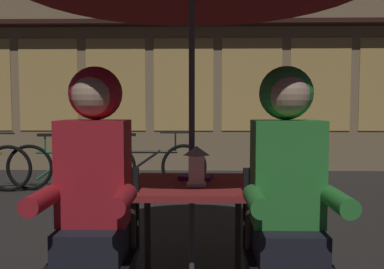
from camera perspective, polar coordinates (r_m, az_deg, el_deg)
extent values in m
cube|color=maroon|center=(2.43, -0.03, -7.29)|extent=(0.72, 0.72, 0.04)
cylinder|color=#2D2319|center=(2.27, -8.45, -17.93)|extent=(0.04, 0.04, 0.70)
cylinder|color=#2D2319|center=(2.26, 8.10, -18.06)|extent=(0.04, 0.04, 0.70)
cylinder|color=#2D2319|center=(2.85, -6.32, -13.31)|extent=(0.04, 0.04, 0.70)
cylinder|color=#2D2319|center=(2.84, 6.55, -13.38)|extent=(0.04, 0.04, 0.70)
cylinder|color=#4C4C51|center=(2.39, -0.03, 2.23)|extent=(0.04, 0.04, 2.25)
cube|color=white|center=(2.35, 0.64, -7.04)|extent=(0.11, 0.11, 0.02)
cube|color=white|center=(2.34, 0.64, -4.92)|extent=(0.09, 0.09, 0.16)
pyramid|color=white|center=(2.32, 0.64, -2.30)|extent=(0.11, 0.11, 0.06)
cube|color=black|center=(2.16, -13.73, -16.97)|extent=(0.40, 0.40, 0.04)
cube|color=black|center=(2.26, -12.61, -9.88)|extent=(0.40, 0.03, 0.42)
cube|color=black|center=(2.14, 13.31, -17.19)|extent=(0.40, 0.40, 0.04)
cube|color=black|center=(2.24, 12.39, -10.00)|extent=(0.40, 0.03, 0.42)
cube|color=black|center=(2.12, -13.78, -14.45)|extent=(0.32, 0.36, 0.16)
cube|color=red|center=(2.08, -13.65, -5.19)|extent=(0.34, 0.22, 0.52)
cylinder|color=red|center=(1.85, -9.90, -9.14)|extent=(0.09, 0.30, 0.09)
cylinder|color=red|center=(1.95, -20.46, -8.65)|extent=(0.09, 0.30, 0.09)
sphere|color=tan|center=(2.06, -13.83, 5.46)|extent=(0.21, 0.21, 0.21)
sphere|color=red|center=(2.11, -13.48, 5.70)|extent=(0.27, 0.27, 0.27)
cube|color=black|center=(2.10, 13.35, -14.65)|extent=(0.32, 0.36, 0.16)
cube|color=#338C38|center=(2.06, 13.27, -5.29)|extent=(0.34, 0.22, 0.52)
cylinder|color=#338C38|center=(1.92, 19.96, -8.86)|extent=(0.09, 0.30, 0.09)
cylinder|color=#338C38|center=(1.83, 9.11, -9.25)|extent=(0.09, 0.30, 0.09)
sphere|color=tan|center=(2.03, 13.44, 5.49)|extent=(0.21, 0.21, 0.21)
sphere|color=#338C38|center=(2.08, 13.15, 5.73)|extent=(0.27, 0.27, 0.27)
cube|color=#937A56|center=(8.02, -1.13, 17.70)|extent=(10.00, 0.60, 6.20)
cube|color=#E0B260|center=(8.00, -19.63, 6.63)|extent=(1.10, 0.02, 1.70)
cube|color=#E0B260|center=(7.65, -10.73, 6.92)|extent=(1.10, 0.02, 1.70)
cube|color=#E0B260|center=(7.49, -1.21, 7.06)|extent=(1.10, 0.02, 1.70)
cube|color=#E0B260|center=(7.55, 8.45, 6.99)|extent=(1.10, 0.02, 1.70)
cube|color=#E0B260|center=(7.81, 17.70, 6.75)|extent=(1.10, 0.02, 1.70)
cube|color=#331914|center=(7.50, -1.26, 15.54)|extent=(9.00, 0.36, 0.08)
torus|color=black|center=(6.24, -24.54, -4.38)|extent=(0.66, 0.09, 0.66)
torus|color=black|center=(5.96, -12.61, -4.49)|extent=(0.66, 0.10, 0.66)
torus|color=black|center=(6.21, -21.98, -4.35)|extent=(0.66, 0.10, 0.66)
cylinder|color=#236B3D|center=(6.04, -17.43, -2.42)|extent=(0.84, 0.10, 0.04)
cylinder|color=#236B3D|center=(6.09, -18.52, -4.11)|extent=(0.61, 0.09, 0.44)
cylinder|color=#236B3D|center=(6.10, -20.06, -1.28)|extent=(0.02, 0.02, 0.24)
cube|color=black|center=(6.09, -20.09, -0.06)|extent=(0.21, 0.10, 0.04)
cylinder|color=#236B3D|center=(5.94, -13.83, -1.09)|extent=(0.02, 0.02, 0.28)
cylinder|color=black|center=(5.93, -13.85, 0.26)|extent=(0.44, 0.06, 0.02)
torus|color=black|center=(5.83, -1.15, -4.58)|extent=(0.66, 0.07, 0.66)
torus|color=black|center=(5.93, -11.08, -4.51)|extent=(0.66, 0.07, 0.66)
cylinder|color=black|center=(5.83, -6.17, -2.48)|extent=(0.84, 0.06, 0.04)
cylinder|color=black|center=(5.87, -7.35, -4.23)|extent=(0.61, 0.05, 0.44)
cylinder|color=black|center=(5.85, -8.96, -1.30)|extent=(0.02, 0.02, 0.24)
cube|color=black|center=(5.84, -8.98, -0.03)|extent=(0.20, 0.09, 0.04)
cylinder|color=black|center=(5.79, -2.36, -1.11)|extent=(0.02, 0.02, 0.28)
cylinder|color=black|center=(5.78, -2.37, 0.27)|extent=(0.44, 0.04, 0.02)
cube|color=#661E7A|center=(2.56, 0.56, -6.04)|extent=(0.22, 0.17, 0.02)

